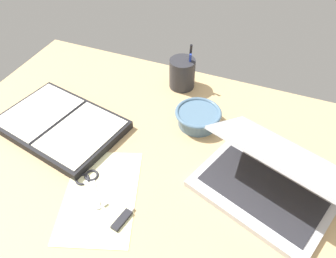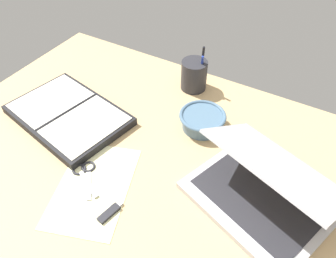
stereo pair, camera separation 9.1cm
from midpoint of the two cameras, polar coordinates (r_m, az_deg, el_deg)
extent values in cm
cube|color=tan|center=(89.63, 0.58, -8.56)|extent=(140.00, 100.00, 2.00)
cube|color=#B7B7BC|center=(86.48, 17.62, -12.48)|extent=(38.37, 31.39, 1.80)
cube|color=#232328|center=(85.66, 17.77, -12.10)|extent=(32.60, 24.38, 0.24)
cube|color=#B7B7BC|center=(82.00, 21.59, -6.02)|extent=(37.68, 29.47, 10.58)
cube|color=silver|center=(81.88, 21.38, -6.27)|extent=(34.47, 26.57, 9.17)
cylinder|color=slate|center=(100.78, 8.55, 1.21)|extent=(12.16, 12.16, 4.61)
torus|color=slate|center=(99.23, 8.69, 2.18)|extent=(14.30, 14.30, 1.14)
cylinder|color=#28282D|center=(114.13, 6.84, 9.20)|extent=(8.88, 8.88, 10.48)
cylinder|color=black|center=(112.45, 8.25, 10.72)|extent=(2.01, 2.76, 15.78)
cylinder|color=#233899|center=(113.07, 8.18, 9.99)|extent=(1.91, 3.17, 12.65)
cube|color=black|center=(106.66, -14.66, 2.21)|extent=(40.74, 31.45, 2.59)
cube|color=silver|center=(111.84, -17.56, 4.74)|extent=(21.09, 25.51, 0.30)
cube|color=silver|center=(100.02, -11.73, 0.60)|extent=(21.09, 25.51, 0.30)
cube|color=black|center=(105.63, -14.82, 2.85)|extent=(5.20, 22.35, 0.30)
cube|color=#B7B7BC|center=(87.81, -10.80, -9.57)|extent=(9.21, 5.21, 0.30)
cube|color=#B7B7BC|center=(88.05, -10.77, -9.69)|extent=(7.17, 8.09, 0.30)
torus|color=#232328|center=(91.69, -12.49, -7.08)|extent=(3.90, 3.90, 0.70)
torus|color=#232328|center=(91.81, -10.96, -6.64)|extent=(3.90, 3.90, 0.70)
cube|color=#F4EFB2|center=(87.78, -9.93, -10.00)|extent=(26.64, 33.14, 0.16)
cube|color=black|center=(82.24, -7.08, -14.58)|extent=(3.16, 6.28, 1.00)
cube|color=silver|center=(83.39, -5.24, -13.04)|extent=(1.42, 1.42, 0.60)
camera|label=1|loc=(0.05, -87.13, 2.81)|focal=35.00mm
camera|label=2|loc=(0.05, 92.87, -2.81)|focal=35.00mm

